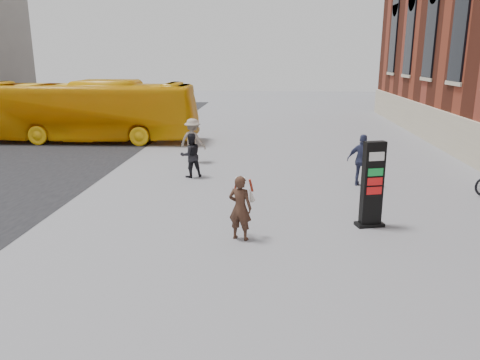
# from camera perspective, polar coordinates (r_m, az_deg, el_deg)

# --- Properties ---
(ground) EXTENTS (100.00, 100.00, 0.00)m
(ground) POSITION_cam_1_polar(r_m,az_deg,el_deg) (11.34, -2.71, -7.83)
(ground) COLOR #9E9EA3
(info_pylon) EXTENTS (0.80, 0.54, 2.28)m
(info_pylon) POSITION_cam_1_polar(r_m,az_deg,el_deg) (12.62, 15.83, -0.55)
(info_pylon) COLOR black
(info_pylon) RESTS_ON ground
(woman) EXTENTS (0.73, 0.69, 1.61)m
(woman) POSITION_cam_1_polar(r_m,az_deg,el_deg) (11.36, 0.03, -3.30)
(woman) COLOR #42281C
(woman) RESTS_ON ground
(bus) EXTENTS (11.40, 2.86, 3.16)m
(bus) POSITION_cam_1_polar(r_m,az_deg,el_deg) (25.84, -18.10, 7.99)
(bus) COLOR #EAA70A
(bus) RESTS_ON road
(pedestrian_a) EXTENTS (1.00, 0.92, 1.64)m
(pedestrian_a) POSITION_cam_1_polar(r_m,az_deg,el_deg) (17.37, -6.02, 3.02)
(pedestrian_a) COLOR black
(pedestrian_a) RESTS_ON ground
(pedestrian_b) EXTENTS (1.36, 1.09, 1.85)m
(pedestrian_b) POSITION_cam_1_polar(r_m,az_deg,el_deg) (19.82, -5.78, 4.81)
(pedestrian_b) COLOR gray
(pedestrian_b) RESTS_ON ground
(pedestrian_c) EXTENTS (1.13, 0.72, 1.79)m
(pedestrian_c) POSITION_cam_1_polar(r_m,az_deg,el_deg) (16.63, 14.71, 2.34)
(pedestrian_c) COLOR #2E3353
(pedestrian_c) RESTS_ON ground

